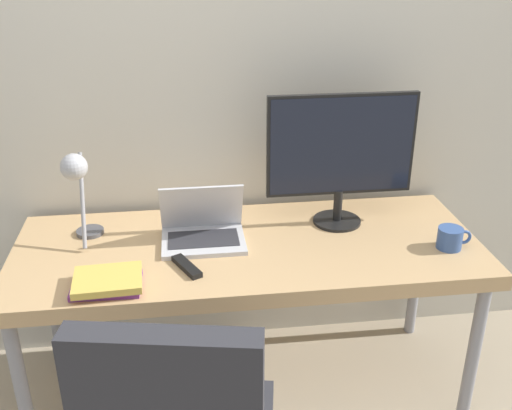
% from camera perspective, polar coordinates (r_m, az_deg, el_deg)
% --- Properties ---
extents(wall_back, '(8.00, 0.05, 2.60)m').
position_cam_1_polar(wall_back, '(2.51, -2.00, 12.98)').
color(wall_back, beige).
rests_on(wall_back, ground_plane).
extents(desk, '(1.79, 0.71, 0.71)m').
position_cam_1_polar(desk, '(2.34, -0.75, -4.95)').
color(desk, tan).
rests_on(desk, ground_plane).
extents(laptop, '(0.32, 0.24, 0.23)m').
position_cam_1_polar(laptop, '(2.33, -5.09, -2.34)').
color(laptop, silver).
rests_on(laptop, desk).
extents(monitor, '(0.59, 0.20, 0.54)m').
position_cam_1_polar(monitor, '(2.39, 8.09, 5.06)').
color(monitor, black).
rests_on(monitor, desk).
extents(desk_lamp, '(0.11, 0.25, 0.39)m').
position_cam_1_polar(desk_lamp, '(2.26, -16.64, 2.19)').
color(desk_lamp, '#4C4C51').
rests_on(desk_lamp, desk).
extents(book_stack, '(0.24, 0.19, 0.04)m').
position_cam_1_polar(book_stack, '(2.10, -13.99, -7.13)').
color(book_stack, '#753384').
rests_on(book_stack, desk).
extents(tv_remote, '(0.11, 0.17, 0.02)m').
position_cam_1_polar(tv_remote, '(2.16, -6.62, -5.84)').
color(tv_remote, black).
rests_on(tv_remote, desk).
extents(mug, '(0.13, 0.09, 0.08)m').
position_cam_1_polar(mug, '(2.39, 18.04, -3.01)').
color(mug, '#385693').
rests_on(mug, desk).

